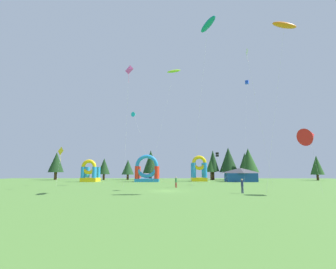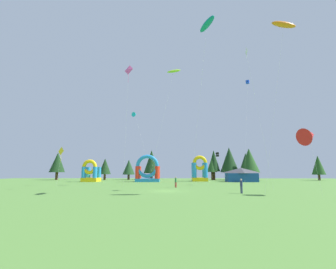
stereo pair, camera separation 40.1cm
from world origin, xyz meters
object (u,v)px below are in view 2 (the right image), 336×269
at_px(inflatable_orange_dome, 148,172).
at_px(festival_tent, 241,175).
at_px(kite_teal_parafoil, 207,24).
at_px(kite_yellow_diamond, 62,152).
at_px(person_far_side, 241,185).
at_px(kite_orange_parafoil, 284,25).
at_px(inflatable_blue_arch, 200,171).
at_px(kite_red_delta, 309,136).
at_px(person_near_camera, 176,181).
at_px(inflatable_red_slide, 91,174).
at_px(kite_blue_box, 248,82).
at_px(kite_lime_parafoil, 174,71).
at_px(kite_black_box, 217,155).
at_px(kite_white_diamond, 246,53).
at_px(kite_cyan_delta, 135,115).
at_px(kite_pink_diamond, 128,70).

distance_m(inflatable_orange_dome, festival_tent, 24.37).
bearing_deg(kite_teal_parafoil, kite_yellow_diamond, 147.35).
bearing_deg(kite_yellow_diamond, person_far_side, -28.19).
height_order(kite_orange_parafoil, inflatable_blue_arch, kite_orange_parafoil).
xyz_separation_m(kite_red_delta, kite_orange_parafoil, (-1.98, 0.23, 14.83)).
xyz_separation_m(person_near_camera, inflatable_blue_arch, (6.76, 25.80, 1.63)).
distance_m(kite_teal_parafoil, inflatable_red_slide, 47.68).
relative_size(kite_blue_box, kite_yellow_diamond, 3.82).
height_order(kite_lime_parafoil, festival_tent, kite_lime_parafoil).
bearing_deg(kite_orange_parafoil, kite_blue_box, 80.64).
bearing_deg(kite_lime_parafoil, kite_blue_box, 38.88).
distance_m(kite_yellow_diamond, kite_black_box, 31.17).
bearing_deg(kite_white_diamond, kite_orange_parafoil, -63.10).
distance_m(kite_teal_parafoil, kite_cyan_delta, 38.36).
distance_m(kite_pink_diamond, kite_white_diamond, 19.03).
bearing_deg(festival_tent, kite_blue_box, 6.77).
relative_size(kite_orange_parafoil, person_far_side, 12.35).
height_order(kite_pink_diamond, kite_yellow_diamond, kite_pink_diamond).
bearing_deg(kite_teal_parafoil, kite_lime_parafoil, 103.87).
height_order(kite_blue_box, person_far_side, kite_blue_box).
height_order(kite_cyan_delta, kite_black_box, kite_cyan_delta).
bearing_deg(person_near_camera, kite_teal_parafoil, -59.13).
relative_size(inflatable_orange_dome, festival_tent, 0.91).
xyz_separation_m(kite_red_delta, festival_tent, (1.04, 35.52, -5.30)).
bearing_deg(kite_blue_box, kite_red_delta, -96.20).
bearing_deg(kite_orange_parafoil, kite_white_diamond, 116.90).
distance_m(kite_blue_box, inflatable_red_slide, 48.96).
bearing_deg(kite_pink_diamond, kite_lime_parafoil, 55.39).
relative_size(kite_white_diamond, kite_black_box, 3.33).
bearing_deg(inflatable_orange_dome, kite_orange_parafoil, -58.19).
distance_m(kite_cyan_delta, festival_tent, 32.53).
xyz_separation_m(kite_pink_diamond, kite_orange_parafoil, (22.05, -8.23, 2.70)).
bearing_deg(person_far_side, kite_yellow_diamond, -156.65).
bearing_deg(kite_yellow_diamond, festival_tent, 23.39).
relative_size(kite_pink_diamond, kite_cyan_delta, 1.06).
bearing_deg(kite_cyan_delta, kite_lime_parafoil, -57.37).
xyz_separation_m(kite_black_box, inflatable_orange_dome, (-15.68, 13.97, -3.57)).
relative_size(kite_pink_diamond, person_far_side, 10.94).
bearing_deg(kite_orange_parafoil, kite_yellow_diamond, 153.76).
xyz_separation_m(kite_teal_parafoil, festival_tent, (12.98, 34.33, -20.92)).
distance_m(kite_red_delta, inflatable_orange_dome, 41.96).
xyz_separation_m(kite_yellow_diamond, kite_red_delta, (38.70, -18.33, 0.55)).
bearing_deg(inflatable_orange_dome, inflatable_blue_arch, 15.52).
bearing_deg(kite_yellow_diamond, inflatable_red_slide, 88.47).
distance_m(kite_orange_parafoil, inflatable_blue_arch, 43.42).
relative_size(kite_red_delta, kite_orange_parafoil, 0.37).
relative_size(kite_blue_box, kite_orange_parafoil, 1.22).
bearing_deg(kite_orange_parafoil, kite_lime_parafoil, 126.97).
distance_m(kite_pink_diamond, kite_yellow_diamond, 21.75).
distance_m(kite_lime_parafoil, inflatable_red_slide, 34.42).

